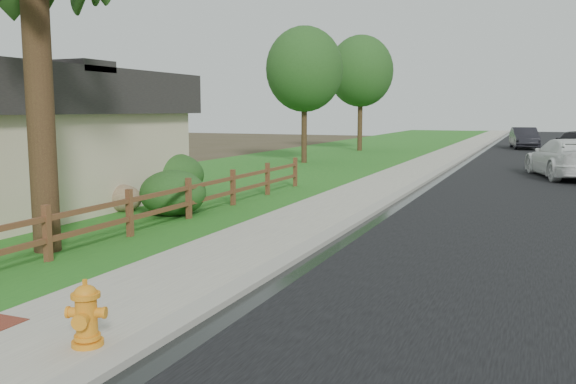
% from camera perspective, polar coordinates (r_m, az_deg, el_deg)
% --- Properties ---
extents(ground, '(120.00, 120.00, 0.00)m').
position_cam_1_polar(ground, '(7.75, -16.60, -13.87)').
color(ground, '#3C3621').
extents(road, '(8.00, 90.00, 0.02)m').
position_cam_1_polar(road, '(40.62, 22.69, 3.15)').
color(road, black).
rests_on(road, ground).
extents(curb, '(0.40, 90.00, 0.12)m').
position_cam_1_polar(curb, '(40.84, 16.79, 3.50)').
color(curb, gray).
rests_on(curb, ground).
extents(wet_gutter, '(0.50, 90.00, 0.00)m').
position_cam_1_polar(wet_gutter, '(40.81, 17.27, 3.43)').
color(wet_gutter, black).
rests_on(wet_gutter, road).
extents(sidewalk, '(2.20, 90.00, 0.10)m').
position_cam_1_polar(sidewalk, '(41.00, 14.98, 3.57)').
color(sidewalk, gray).
rests_on(sidewalk, ground).
extents(grass_strip, '(1.60, 90.00, 0.06)m').
position_cam_1_polar(grass_strip, '(41.30, 12.36, 3.65)').
color(grass_strip, '#1C5F1B').
rests_on(grass_strip, ground).
extents(lawn_near, '(9.00, 90.00, 0.04)m').
position_cam_1_polar(lawn_near, '(42.54, 5.44, 3.90)').
color(lawn_near, '#1C5F1B').
rests_on(lawn_near, ground).
extents(ranch_fence, '(0.12, 16.92, 1.10)m').
position_cam_1_polar(ranch_fence, '(14.66, -11.77, -1.05)').
color(ranch_fence, '#522B1B').
rests_on(ranch_fence, ground).
extents(fire_hydrant, '(0.52, 0.42, 0.79)m').
position_cam_1_polar(fire_hydrant, '(7.50, -18.36, -10.92)').
color(fire_hydrant, orange).
rests_on(fire_hydrant, sidewalk).
extents(white_suv, '(3.66, 6.01, 1.63)m').
position_cam_1_polar(white_suv, '(27.69, 24.66, 2.91)').
color(white_suv, white).
rests_on(white_suv, road).
extents(dark_car_far, '(2.33, 4.85, 1.53)m').
position_cam_1_polar(dark_car_far, '(47.59, 21.23, 4.74)').
color(dark_car_far, black).
rests_on(dark_car_far, road).
extents(boulder, '(1.40, 1.25, 0.77)m').
position_cam_1_polar(boulder, '(17.40, -15.26, -0.58)').
color(boulder, brown).
rests_on(boulder, ground).
extents(shrub_b, '(2.19, 2.19, 1.23)m').
position_cam_1_polar(shrub_b, '(16.45, -10.71, -0.10)').
color(shrub_b, '#1B4016').
rests_on(shrub_b, ground).
extents(shrub_d, '(2.53, 2.53, 1.46)m').
position_cam_1_polar(shrub_d, '(19.90, -10.93, 1.56)').
color(shrub_d, '#1B4016').
rests_on(shrub_d, ground).
extents(tree_near_left, '(4.01, 4.01, 7.11)m').
position_cam_1_polar(tree_near_left, '(32.19, 1.54, 11.39)').
color(tree_near_left, '#311D14').
rests_on(tree_near_left, ground).
extents(tree_mid_left, '(4.37, 4.37, 7.82)m').
position_cam_1_polar(tree_mid_left, '(42.17, 6.83, 11.15)').
color(tree_mid_left, '#311D14').
rests_on(tree_mid_left, ground).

